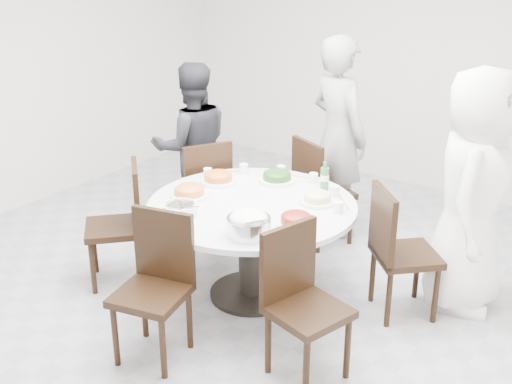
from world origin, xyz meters
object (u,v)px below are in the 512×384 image
Objects in this scene: diner_middle at (338,137)px; soup_bowl at (180,209)px; dining_table at (252,250)px; chair_n at (324,191)px; chair_s at (151,292)px; chair_se at (309,308)px; diner_left at (192,147)px; beverage_bottle at (325,176)px; chair_sw at (113,225)px; rice_bowl at (249,227)px; diner_right at (472,192)px; chair_nw at (201,191)px; chair_ne at (406,252)px.

diner_middle is 1.84m from soup_bowl.
chair_n reaches higher than dining_table.
chair_s is (-0.07, -0.98, 0.10)m from dining_table.
chair_n is 1.90m from chair_se.
diner_left reaches higher than beverage_bottle.
chair_sw is 1.33m from rice_bowl.
chair_s is at bearing 113.89° from chair_n.
rice_bowl is (-1.01, -1.25, -0.06)m from diner_right.
chair_nw is at bearing 89.33° from diner_left.
chair_se is at bearing 11.12° from chair_s.
chair_sw is at bearing 109.50° from diner_right.
chair_se is 4.01× the size of soup_bowl.
diner_left is 5.36× the size of rice_bowl.
dining_table is at bearing 96.71° from diner_left.
soup_bowl is 1.08× the size of beverage_bottle.
chair_nw is 4.01× the size of soup_bowl.
rice_bowl is (0.36, 0.54, 0.34)m from chair_s.
dining_table is 1.12m from chair_n.
diner_middle is (-1.08, 0.95, 0.41)m from chair_ne.
chair_n is 0.54× the size of diner_middle.
chair_se is 1.29m from beverage_bottle.
chair_se is 0.62× the size of diner_left.
diner_left reaches higher than dining_table.
chair_nw is 1.00× the size of chair_s.
beverage_bottle is (-1.01, -0.28, -0.01)m from diner_right.
chair_ne is 1.03m from chair_se.
chair_nw is at bearing -178.26° from beverage_bottle.
chair_se is (1.73, -1.07, 0.00)m from chair_nw.
chair_s is at bearing 58.89° from chair_nw.
dining_table is 1.11m from chair_ne.
chair_n is at bearing 80.81° from soup_bowl.
soup_bowl is at bearing 105.27° from diner_middle.
diner_right is at bearing 51.17° from rice_bowl.
chair_nw reaches higher than rice_bowl.
chair_ne and chair_s have the same top height.
diner_left is at bearing 43.43° from chair_n.
chair_sw is 3.35× the size of rice_bowl.
chair_nw is at bearing 151.16° from dining_table.
chair_nw is at bearing 123.27° from soup_bowl.
rice_bowl is at bearing 43.23° from chair_s.
chair_ne is 1.78m from chair_s.
diner_middle is (-1.37, 0.58, 0.01)m from diner_right.
rice_bowl is (0.37, -1.83, -0.08)m from diner_middle.
chair_s is 4.01× the size of soup_bowl.
diner_middle reaches higher than chair_s.
rice_bowl is at bearing 42.98° from chair_sw.
chair_se is at bearing -34.62° from dining_table.
diner_right reaches higher than rice_bowl.
chair_nw is 1.55m from rice_bowl.
beverage_bottle reaches higher than chair_se.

